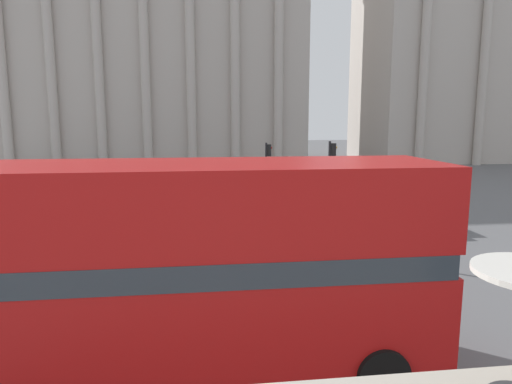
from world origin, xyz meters
name	(u,v)px	position (x,y,z in m)	size (l,w,h in m)	color
double_decker_bus	(154,263)	(-1.35, 6.03, 2.31)	(10.87, 2.73, 4.17)	black
plaza_building_left	(152,47)	(-5.39, 51.60, 12.80)	(33.09, 16.32, 25.62)	#BCB2A8
plaza_building_right	(501,49)	(35.72, 50.17, 13.19)	(33.44, 14.50, 26.39)	#BCB2A8
traffic_light_near	(442,201)	(7.32, 11.33, 2.33)	(0.42, 0.24, 3.56)	black
traffic_light_mid	(331,170)	(5.76, 18.65, 2.55)	(0.42, 0.24, 3.91)	black
traffic_light_far	(267,163)	(3.58, 24.35, 2.33)	(0.42, 0.24, 3.55)	black
car_black	(398,215)	(8.35, 16.69, 0.70)	(4.20, 1.93, 1.35)	black
pedestrian_yellow	(137,172)	(-5.05, 32.17, 0.98)	(0.32, 0.32, 1.71)	#282B33
pedestrian_black	(317,221)	(4.01, 14.41, 1.06)	(0.32, 0.32, 1.82)	#282B33
pedestrian_grey	(319,190)	(6.30, 22.63, 0.96)	(0.32, 0.32, 1.67)	#282B33
pedestrian_red	(270,172)	(4.79, 30.87, 1.03)	(0.32, 0.32, 1.78)	#282B33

